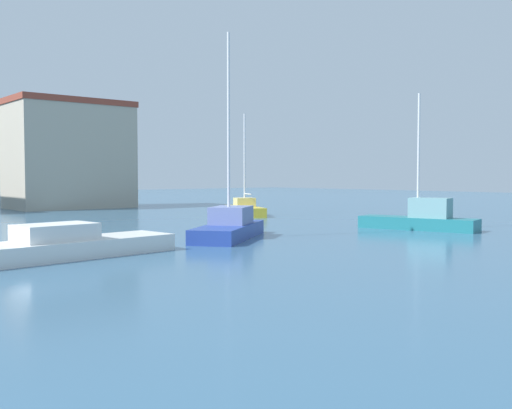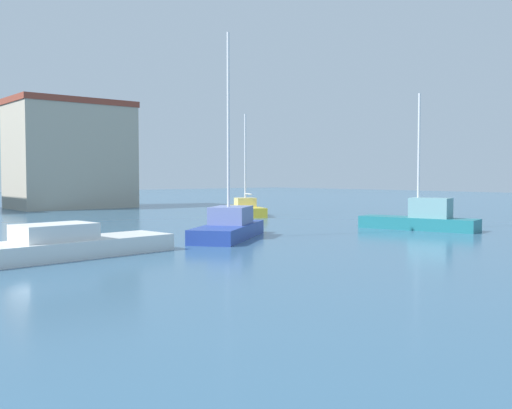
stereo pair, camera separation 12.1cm
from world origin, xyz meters
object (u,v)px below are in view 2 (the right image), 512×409
object	(u,v)px
sailboat_teal_near_pier	(421,219)
motorboat_white_distant_east	(67,245)
sailboat_yellow_behind_lamppost	(245,209)
sailboat_blue_far_right	(229,226)

from	to	relation	value
sailboat_teal_near_pier	motorboat_white_distant_east	bearing A→B (deg)	174.43
sailboat_teal_near_pier	motorboat_white_distant_east	xyz separation A→B (m)	(-17.92, 1.75, -0.16)
motorboat_white_distant_east	sailboat_yellow_behind_lamppost	world-z (taller)	sailboat_yellow_behind_lamppost
sailboat_blue_far_right	sailboat_teal_near_pier	bearing A→B (deg)	-17.19
sailboat_yellow_behind_lamppost	sailboat_blue_far_right	bearing A→B (deg)	-131.66
sailboat_teal_near_pier	sailboat_yellow_behind_lamppost	distance (m)	14.03
sailboat_teal_near_pier	motorboat_white_distant_east	world-z (taller)	sailboat_teal_near_pier
sailboat_teal_near_pier	motorboat_white_distant_east	distance (m)	18.01
sailboat_blue_far_right	sailboat_teal_near_pier	world-z (taller)	sailboat_blue_far_right
sailboat_teal_near_pier	sailboat_yellow_behind_lamppost	bearing A→B (deg)	91.00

